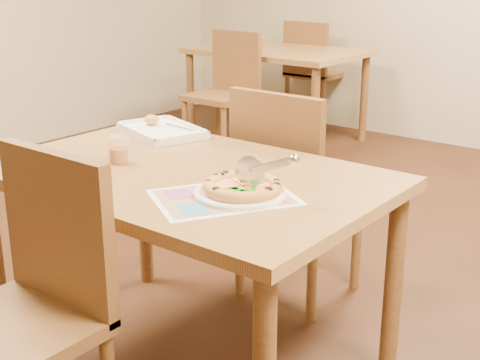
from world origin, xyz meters
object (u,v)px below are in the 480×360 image
Objects in this scene: bg_table at (277,60)px; pizza_cutter at (264,168)px; chair_near at (33,279)px; bg_chair_near at (228,79)px; plate at (240,194)px; glass_tumbler at (119,151)px; pizza at (242,187)px; appetizer_tray at (161,131)px; bg_chair_far at (311,62)px; chair_far at (288,172)px; menu at (224,197)px; dining_table at (186,196)px.

bg_table is 3.46m from pizza_cutter.
bg_chair_near is (-1.60, 2.80, 0.00)m from chair_near.
bg_table is at bearing 105.06° from pizza_cutter.
glass_tumbler reaches higher than plate.
bg_chair_near reaches higher than pizza.
pizza_cutter is 0.85m from appetizer_tray.
chair_near and bg_chair_near have the same top height.
appetizer_tray is at bearing 111.64° from bg_chair_far.
plate is at bearing -171.94° from pizza_cutter.
chair_far is 1.18× the size of menu.
menu reaches higher than dining_table.
plate is at bearing 60.41° from chair_near.
appetizer_tray is 0.41m from glass_tumbler.
dining_table is 13.93× the size of glass_tumbler.
chair_far is 0.36× the size of bg_table.
plate is (0.29, -0.08, 0.09)m from dining_table.
appetizer_tray is at bearing -64.52° from bg_table.
pizza is at bearing -177.77° from pizza_cutter.
pizza_cutter is 0.14m from menu.
bg_chair_near reaches higher than appetizer_tray.
menu reaches higher than bg_table.
chair_far and bg_chair_far have the same top height.
pizza_cutter reaches higher than bg_table.
chair_near is 0.36× the size of bg_table.
appetizer_tray is at bearing 150.95° from plate.
chair_far reaches higher than bg_table.
pizza_cutter reaches higher than menu.
pizza_cutter is at bearing 120.24° from bg_chair_far.
appetizer_tray is 1.02× the size of menu.
bg_chair_near is 5.04× the size of glass_tumbler.
bg_chair_far is 3.23m from appetizer_tray.
bg_table is 3.45m from plate.
plate is at bearing -50.32° from bg_chair_near.
glass_tumbler is (-0.54, 0.02, 0.03)m from plate.
pizza_cutter is (1.96, -2.85, 0.18)m from bg_table.
menu is (0.68, -0.43, -0.01)m from appetizer_tray.
glass_tumbler is at bearing 173.41° from menu.
bg_chair_far is at bearing -59.35° from chair_far.
pizza_cutter is (1.96, -3.35, 0.24)m from bg_chair_far.
bg_table is 2.77× the size of bg_chair_far.
chair_far is 1.73× the size of plate.
chair_near is (0.00, -0.60, -0.07)m from dining_table.
chair_far is at bearing 99.13° from pizza_cutter.
pizza is at bearing -1.09° from glass_tumbler.
dining_table is 3.21× the size of appetizer_tray.
bg_chair_near is at bearing 126.05° from dining_table.
menu is (-0.03, -0.05, -0.02)m from pizza.
dining_table is at bearing 154.91° from menu.
chair_near is 1.00× the size of bg_chair_far.
menu is at bearing -51.22° from bg_chair_near.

